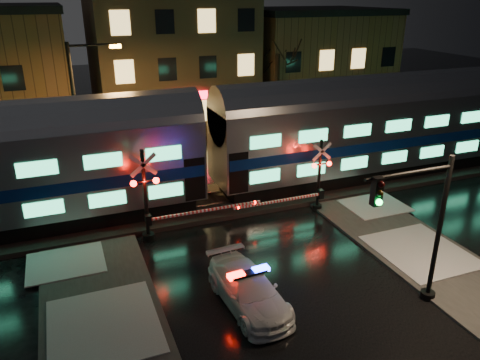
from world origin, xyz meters
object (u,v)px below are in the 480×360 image
(police_car, at_px, (248,290))
(crossing_signal_right, at_px, (313,184))
(crossing_signal_left, at_px, (155,204))
(streetlight, at_px, (81,110))
(traffic_light, at_px, (420,232))

(police_car, bearing_deg, crossing_signal_right, 41.35)
(crossing_signal_left, distance_m, streetlight, 7.62)
(crossing_signal_right, xyz_separation_m, streetlight, (-10.11, 6.70, 3.11))
(police_car, bearing_deg, traffic_light, -24.62)
(traffic_light, height_order, streetlight, streetlight)
(crossing_signal_right, relative_size, streetlight, 0.65)
(traffic_light, relative_size, streetlight, 0.68)
(police_car, height_order, crossing_signal_left, crossing_signal_left)
(traffic_light, bearing_deg, crossing_signal_left, 118.25)
(crossing_signal_left, relative_size, traffic_light, 1.10)
(police_car, distance_m, traffic_light, 6.13)
(crossing_signal_right, distance_m, streetlight, 12.52)
(streetlight, bearing_deg, police_car, -71.24)
(police_car, relative_size, traffic_light, 0.82)
(police_car, distance_m, crossing_signal_right, 8.32)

